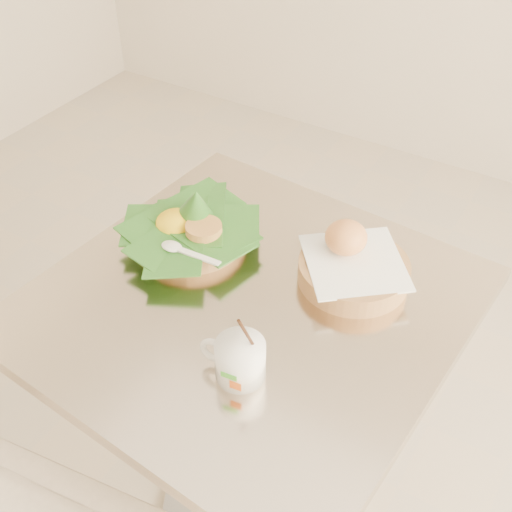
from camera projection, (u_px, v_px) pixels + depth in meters
The scene contains 5 objects.
floor at pixel (206, 473), 1.70m from camera, with size 3.60×3.60×0.00m, color #C0B29A.
cafe_table at pixel (250, 378), 1.28m from camera, with size 0.75×0.75×0.75m.
rice_basket at pixel (191, 226), 1.23m from camera, with size 0.26×0.26×0.13m.
bread_basket at pixel (352, 265), 1.15m from camera, with size 0.24×0.24×0.10m.
coffee_mug at pixel (239, 359), 0.98m from camera, with size 0.11×0.08×0.14m.
Camera 1 is at (0.59, -0.71, 1.54)m, focal length 45.00 mm.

